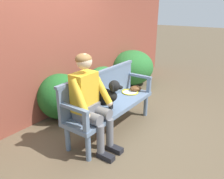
% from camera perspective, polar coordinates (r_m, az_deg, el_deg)
% --- Properties ---
extents(ground_plane, '(40.00, 40.00, 0.00)m').
position_cam_1_polar(ground_plane, '(3.61, 0.00, -10.36)').
color(ground_plane, brown).
extents(brick_garden_fence, '(8.00, 0.30, 2.14)m').
position_cam_1_polar(brick_garden_fence, '(4.09, -15.40, 8.80)').
color(brick_garden_fence, brown).
rests_on(brick_garden_fence, ground).
extents(hedge_bush_mid_left, '(0.79, 0.78, 0.79)m').
position_cam_1_polar(hedge_bush_mid_left, '(3.94, -13.00, -1.73)').
color(hedge_bush_mid_left, '#1E5B23').
rests_on(hedge_bush_mid_left, ground).
extents(hedge_bush_far_left, '(0.91, 0.56, 0.68)m').
position_cam_1_polar(hedge_bush_far_left, '(4.69, -2.65, 1.74)').
color(hedge_bush_far_left, '#286B2D').
rests_on(hedge_bush_far_left, ground).
extents(hedge_bush_far_right, '(1.11, 1.03, 0.85)m').
position_cam_1_polar(hedge_bush_far_right, '(5.57, 5.16, 5.64)').
color(hedge_bush_far_right, '#286B2D').
rests_on(hedge_bush_far_right, ground).
extents(garden_bench, '(1.70, 0.49, 0.44)m').
position_cam_1_polar(garden_bench, '(3.43, 0.00, -4.84)').
color(garden_bench, slate).
rests_on(garden_bench, ground).
extents(bench_backrest, '(1.74, 0.06, 0.50)m').
position_cam_1_polar(bench_backrest, '(3.43, -2.92, 0.80)').
color(bench_backrest, slate).
rests_on(bench_backrest, garden_bench).
extents(bench_armrest_left_end, '(0.06, 0.49, 0.28)m').
position_cam_1_polar(bench_armrest_left_end, '(2.71, -8.62, -6.28)').
color(bench_armrest_left_end, slate).
rests_on(bench_armrest_left_end, garden_bench).
extents(bench_armrest_right_end, '(0.06, 0.49, 0.28)m').
position_cam_1_polar(bench_armrest_right_end, '(3.93, 7.96, 2.45)').
color(bench_armrest_right_end, slate).
rests_on(bench_armrest_right_end, garden_bench).
extents(person_seated, '(0.56, 0.64, 1.31)m').
position_cam_1_polar(person_seated, '(2.91, -5.83, -2.54)').
color(person_seated, black).
rests_on(person_seated, ground).
extents(dog_on_bench, '(0.34, 0.45, 0.45)m').
position_cam_1_polar(dog_on_bench, '(3.16, -1.34, -1.48)').
color(dog_on_bench, black).
rests_on(dog_on_bench, garden_bench).
extents(tennis_racket, '(0.34, 0.58, 0.03)m').
position_cam_1_polar(tennis_racket, '(3.90, 4.34, -0.54)').
color(tennis_racket, yellow).
rests_on(tennis_racket, garden_bench).
extents(baseball_glove, '(0.28, 0.26, 0.09)m').
position_cam_1_polar(baseball_glove, '(3.96, 6.09, 0.30)').
color(baseball_glove, brown).
rests_on(baseball_glove, garden_bench).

